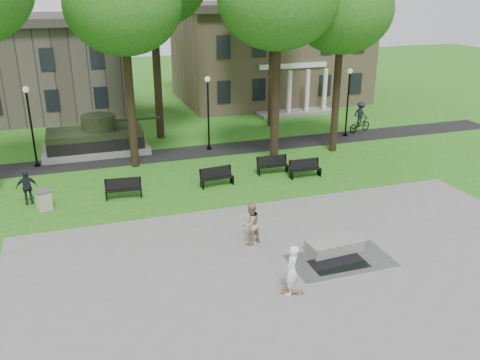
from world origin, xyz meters
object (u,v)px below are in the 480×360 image
(skateboarder, at_px, (292,270))
(trash_bin, at_px, (44,200))
(cyclist, at_px, (360,120))
(concrete_block, at_px, (334,246))
(friend_watching, at_px, (251,223))
(park_bench_0, at_px, (123,188))

(skateboarder, xyz_separation_m, trash_bin, (-8.24, 10.26, -0.45))
(cyclist, bearing_deg, concrete_block, 127.88)
(concrete_block, xyz_separation_m, skateboarder, (-2.88, -2.23, 0.69))
(skateboarder, xyz_separation_m, friend_watching, (-0.09, 3.88, -0.01))
(concrete_block, bearing_deg, skateboarder, -142.27)
(friend_watching, bearing_deg, skateboarder, 68.69)
(friend_watching, bearing_deg, trash_bin, -60.82)
(cyclist, distance_m, park_bench_0, 19.03)
(friend_watching, distance_m, trash_bin, 10.35)
(cyclist, height_order, park_bench_0, cyclist)
(concrete_block, distance_m, cyclist, 18.45)
(cyclist, bearing_deg, skateboarder, 124.89)
(park_bench_0, bearing_deg, cyclist, 27.28)
(concrete_block, xyz_separation_m, cyclist, (10.30, 15.29, 0.67))
(trash_bin, bearing_deg, skateboarder, -51.25)
(concrete_block, bearing_deg, trash_bin, 144.15)
(park_bench_0, bearing_deg, concrete_block, -42.65)
(concrete_block, height_order, park_bench_0, park_bench_0)
(skateboarder, height_order, friend_watching, skateboarder)
(skateboarder, relative_size, trash_bin, 1.90)
(friend_watching, xyz_separation_m, cyclist, (13.28, 13.64, -0.01))
(skateboarder, xyz_separation_m, park_bench_0, (-4.50, 10.51, -0.41))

